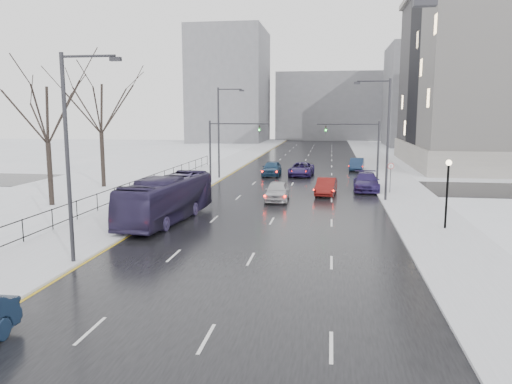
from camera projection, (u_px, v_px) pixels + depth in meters
The scene contains 25 objects.
road at pixel (299, 172), 62.05m from camera, with size 16.00×150.00×0.04m, color black.
cross_road at pixel (292, 186), 50.33m from camera, with size 130.00×10.00×0.04m, color black.
sidewalk_left at pixel (217, 170), 63.58m from camera, with size 5.00×150.00×0.16m, color silver.
sidewalk_right at pixel (386, 173), 60.49m from camera, with size 5.00×150.00×0.16m, color silver.
park_strip at pixel (146, 169), 64.98m from camera, with size 14.00×150.00×0.12m, color white.
tree_park_d at pixel (52, 206), 39.27m from camera, with size 8.75×8.75×12.50m, color black, non-canonical shape.
tree_park_e at pixel (104, 188), 49.10m from camera, with size 9.45×9.45×13.50m, color black, non-canonical shape.
iron_fence at pixel (84, 206), 34.52m from camera, with size 0.06×70.00×1.30m.
streetlight_r_mid at pixel (385, 134), 40.44m from camera, with size 2.95×0.25×10.00m.
streetlight_l_near at pixel (71, 149), 23.30m from camera, with size 2.95×0.25×10.00m.
streetlight_l_far at pixel (221, 128), 54.56m from camera, with size 2.95×0.25×10.00m.
lamppost_r_mid at pixel (448, 184), 30.67m from camera, with size 0.36×0.36×4.28m.
mast_signal_right at pixel (367, 146), 48.61m from camera, with size 6.10×0.33×6.50m.
mast_signal_left at pixel (220, 144), 50.76m from camera, with size 6.10×0.33×6.50m.
no_uturn_sign at pixel (391, 169), 44.71m from camera, with size 0.60×0.06×2.70m.
bldg_far_right at pixel (443, 96), 109.93m from camera, with size 24.00×20.00×22.00m, color slate.
bldg_far_left at pixel (230, 86), 126.57m from camera, with size 18.00×22.00×28.00m, color slate.
bldg_far_center at pixel (333, 107), 138.18m from camera, with size 30.00×18.00×18.00m, color slate.
bus at pixel (167, 199), 33.55m from camera, with size 2.55×10.88×3.03m, color #2A2243.
sedan_center_near at pixel (277, 191), 41.44m from camera, with size 1.91×4.74×1.62m, color #B2B1B6.
sedan_right_near at pixel (326, 187), 44.30m from camera, with size 1.61×4.62×1.52m, color maroon.
sedan_right_cross at pixel (301, 169), 57.84m from camera, with size 2.57×5.58×1.55m, color navy.
sedan_right_far at pixel (366, 182), 46.86m from camera, with size 2.35×5.78×1.68m, color #271B53.
sedan_center_far at pixel (272, 168), 58.09m from camera, with size 2.03×5.04×1.72m, color navy.
sedan_right_distant at pixel (357, 164), 63.27m from camera, with size 1.66×4.75×1.57m, color #172947.
Camera 1 is at (3.85, -1.79, 7.26)m, focal length 35.00 mm.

